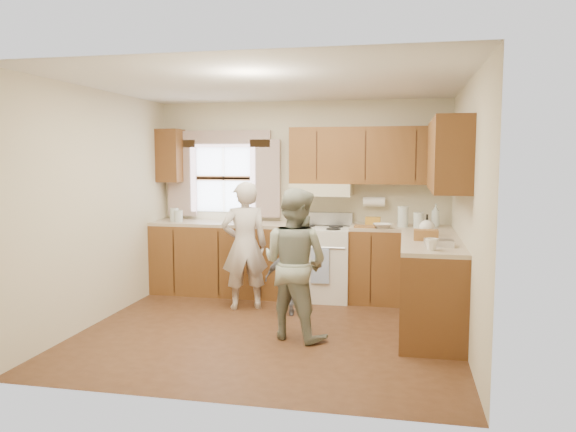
% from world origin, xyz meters
% --- Properties ---
extents(room, '(3.80, 3.80, 3.80)m').
position_xyz_m(room, '(0.00, 0.00, 1.25)').
color(room, '#452815').
rests_on(room, ground).
extents(kitchen_fixtures, '(3.80, 2.25, 2.15)m').
position_xyz_m(kitchen_fixtures, '(0.61, 1.08, 0.84)').
color(kitchen_fixtures, '#48290F').
rests_on(kitchen_fixtures, ground).
extents(stove, '(0.76, 0.67, 1.07)m').
position_xyz_m(stove, '(0.30, 1.44, 0.47)').
color(stove, silver).
rests_on(stove, ground).
extents(woman_left, '(0.65, 0.55, 1.50)m').
position_xyz_m(woman_left, '(-0.50, 0.78, 0.75)').
color(woman_left, beige).
rests_on(woman_left, ground).
extents(woman_right, '(0.88, 0.79, 1.48)m').
position_xyz_m(woman_right, '(0.28, -0.14, 0.74)').
color(woman_right, '#23402E').
rests_on(woman_right, ground).
extents(child, '(0.51, 0.28, 0.83)m').
position_xyz_m(child, '(0.04, 0.60, 0.42)').
color(child, slate).
rests_on(child, ground).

